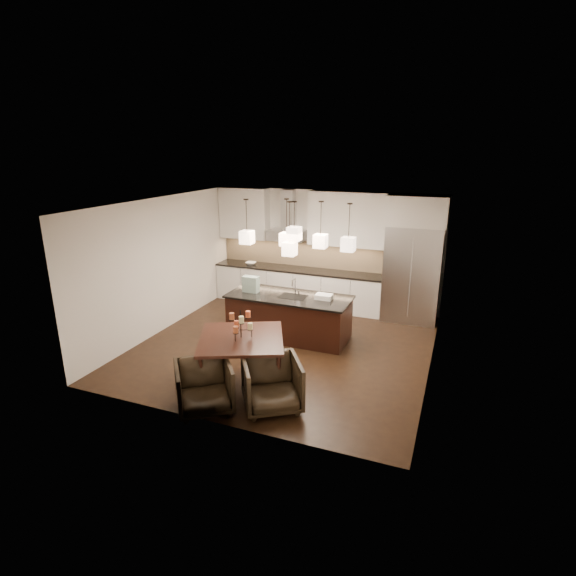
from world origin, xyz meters
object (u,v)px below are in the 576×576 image
at_px(refrigerator, 412,274).
at_px(armchair_left, 204,387).
at_px(island_body, 289,317).
at_px(dining_table, 242,360).
at_px(armchair_right, 272,384).

height_order(refrigerator, armchair_left, refrigerator).
bearing_deg(island_body, dining_table, -90.93).
relative_size(island_body, armchair_left, 2.93).
bearing_deg(armchair_left, refrigerator, 25.84).
height_order(island_body, armchair_right, island_body).
xyz_separation_m(refrigerator, dining_table, (-2.23, -3.93, -0.67)).
bearing_deg(armchair_left, island_body, 48.26).
xyz_separation_m(refrigerator, armchair_right, (-1.46, -4.46, -0.69)).
bearing_deg(refrigerator, island_body, -139.20).
bearing_deg(refrigerator, armchair_left, -116.00).
distance_m(dining_table, armchair_left, 0.96).
distance_m(armchair_left, armchair_right, 1.00).
distance_m(refrigerator, armchair_right, 4.74).
bearing_deg(island_body, refrigerator, 41.11).
xyz_separation_m(refrigerator, island_body, (-2.19, -1.89, -0.65)).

